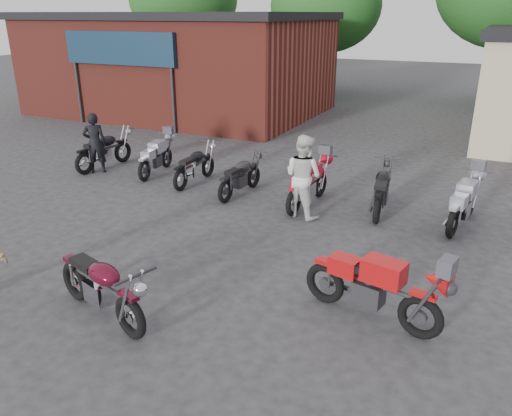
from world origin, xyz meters
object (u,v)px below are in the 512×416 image
at_px(sportbike, 374,284).
at_px(row_bike_0, 104,148).
at_px(person_light, 303,176).
at_px(row_bike_1, 156,155).
at_px(row_bike_2, 195,164).
at_px(row_bike_5, 382,187).
at_px(helmet, 88,292).
at_px(row_bike_3, 241,174).
at_px(row_bike_4, 309,182).
at_px(person_dark, 95,143).
at_px(vintage_motorcycle, 101,283).
at_px(row_bike_6, 464,201).

bearing_deg(sportbike, row_bike_0, 166.06).
bearing_deg(person_light, sportbike, 142.79).
relative_size(row_bike_1, row_bike_2, 1.02).
relative_size(row_bike_2, row_bike_5, 0.92).
bearing_deg(row_bike_1, row_bike_2, -108.98).
relative_size(helmet, row_bike_0, 0.12).
bearing_deg(row_bike_2, row_bike_3, -99.48).
bearing_deg(helmet, row_bike_5, 59.94).
bearing_deg(row_bike_1, person_light, -113.11).
relative_size(person_light, row_bike_4, 0.93).
bearing_deg(row_bike_3, helmet, -174.86).
bearing_deg(person_dark, row_bike_3, 144.91).
xyz_separation_m(vintage_motorcycle, row_bike_5, (2.71, 6.07, -0.01)).
bearing_deg(row_bike_4, helmet, 167.48).
height_order(row_bike_1, row_bike_2, row_bike_1).
distance_m(vintage_motorcycle, row_bike_0, 8.03).
distance_m(row_bike_4, row_bike_5, 1.66).
height_order(sportbike, person_light, person_light).
bearing_deg(row_bike_5, person_dark, 87.00).
bearing_deg(row_bike_6, row_bike_2, 99.44).
relative_size(helmet, row_bike_1, 0.13).
xyz_separation_m(row_bike_0, row_bike_2, (3.12, -0.07, -0.05)).
bearing_deg(row_bike_4, row_bike_1, 89.04).
relative_size(person_dark, row_bike_5, 0.85).
bearing_deg(row_bike_2, row_bike_1, 81.23).
bearing_deg(row_bike_6, row_bike_1, 97.74).
bearing_deg(row_bike_4, row_bike_5, -72.46).
height_order(sportbike, row_bike_5, sportbike).
relative_size(vintage_motorcycle, row_bike_4, 1.03).
distance_m(row_bike_0, row_bike_4, 6.39).
height_order(row_bike_1, row_bike_5, row_bike_5).
bearing_deg(vintage_motorcycle, row_bike_5, 82.56).
distance_m(sportbike, helmet, 4.42).
bearing_deg(row_bike_3, row_bike_1, 84.68).
height_order(row_bike_2, row_bike_4, row_bike_4).
relative_size(sportbike, row_bike_6, 1.06).
relative_size(row_bike_0, row_bike_6, 1.02).
relative_size(row_bike_5, row_bike_6, 1.01).
distance_m(sportbike, person_dark, 9.59).
bearing_deg(person_dark, vintage_motorcycle, 96.35).
bearing_deg(row_bike_2, row_bike_4, -93.78).
bearing_deg(row_bike_0, row_bike_2, -85.67).
xyz_separation_m(person_light, row_bike_3, (-1.87, 0.65, -0.39)).
height_order(helmet, row_bike_2, row_bike_2).
xyz_separation_m(sportbike, row_bike_0, (-8.85, 4.37, -0.02)).
bearing_deg(person_light, row_bike_6, -146.52).
height_order(person_light, row_bike_5, person_light).
xyz_separation_m(person_light, row_bike_2, (-3.36, 0.92, -0.39)).
xyz_separation_m(helmet, person_light, (1.81, 4.72, 0.81)).
distance_m(helmet, row_bike_6, 7.59).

